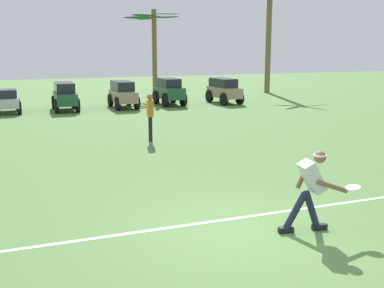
# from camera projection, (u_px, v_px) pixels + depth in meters

# --- Properties ---
(ground_plane) EXTENTS (80.00, 80.00, 0.00)m
(ground_plane) POSITION_uv_depth(u_px,v_px,m) (243.00, 232.00, 8.19)
(ground_plane) COLOR #55803F
(field_line_paint) EXTENTS (19.55, 0.14, 0.01)m
(field_line_paint) POSITION_uv_depth(u_px,v_px,m) (227.00, 219.00, 8.75)
(field_line_paint) COLOR white
(field_line_paint) RESTS_ON ground_plane
(frisbee_thrower) EXTENTS (1.10, 0.56, 1.39)m
(frisbee_thrower) POSITION_uv_depth(u_px,v_px,m) (311.00, 186.00, 8.07)
(frisbee_thrower) COLOR #191E38
(frisbee_thrower) RESTS_ON ground_plane
(frisbee_in_flight) EXTENTS (0.27, 0.27, 0.06)m
(frisbee_in_flight) POSITION_uv_depth(u_px,v_px,m) (353.00, 188.00, 8.03)
(frisbee_in_flight) COLOR white
(teammate_midfield) EXTENTS (0.26, 0.50, 1.56)m
(teammate_midfield) POSITION_uv_depth(u_px,v_px,m) (150.00, 113.00, 15.73)
(teammate_midfield) COLOR black
(teammate_midfield) RESTS_ON ground_plane
(parked_car_slot_a) EXTENTS (1.10, 2.21, 1.10)m
(parked_car_slot_a) POSITION_uv_depth(u_px,v_px,m) (8.00, 101.00, 22.40)
(parked_car_slot_a) COLOR #B7BABF
(parked_car_slot_a) RESTS_ON ground_plane
(parked_car_slot_b) EXTENTS (1.19, 2.42, 1.34)m
(parked_car_slot_b) POSITION_uv_depth(u_px,v_px,m) (65.00, 96.00, 23.16)
(parked_car_slot_b) COLOR #235133
(parked_car_slot_b) RESTS_ON ground_plane
(parked_car_slot_c) EXTENTS (1.15, 2.40, 1.34)m
(parked_car_slot_c) POSITION_uv_depth(u_px,v_px,m) (123.00, 94.00, 24.15)
(parked_car_slot_c) COLOR #998466
(parked_car_slot_c) RESTS_ON ground_plane
(parked_car_slot_d) EXTENTS (1.21, 2.37, 1.40)m
(parked_car_slot_d) POSITION_uv_depth(u_px,v_px,m) (169.00, 91.00, 25.32)
(parked_car_slot_d) COLOR #235133
(parked_car_slot_d) RESTS_ON ground_plane
(parked_car_slot_e) EXTENTS (1.30, 2.46, 1.34)m
(parked_car_slot_e) POSITION_uv_depth(u_px,v_px,m) (224.00, 90.00, 26.12)
(parked_car_slot_e) COLOR #998466
(parked_car_slot_e) RESTS_ON ground_plane
(palm_tree_left_of_centre) EXTENTS (3.49, 3.26, 5.26)m
(palm_tree_left_of_centre) POSITION_uv_depth(u_px,v_px,m) (154.00, 41.00, 29.75)
(palm_tree_left_of_centre) COLOR brown
(palm_tree_left_of_centre) RESTS_ON ground_plane
(palm_tree_right_of_centre) EXTENTS (3.48, 3.31, 6.59)m
(palm_tree_right_of_centre) POSITION_uv_depth(u_px,v_px,m) (269.00, 35.00, 31.31)
(palm_tree_right_of_centre) COLOR brown
(palm_tree_right_of_centre) RESTS_ON ground_plane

